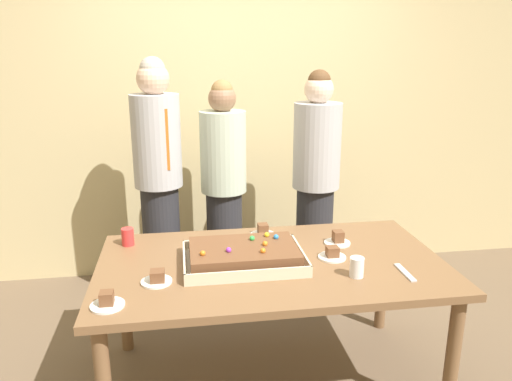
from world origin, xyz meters
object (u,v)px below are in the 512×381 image
at_px(plated_slice_far_right, 332,254).
at_px(drink_cup_nearest, 357,267).
at_px(cake_server_utensil, 405,272).
at_px(person_striped_tie_right, 316,185).
at_px(sheet_cake, 244,255).
at_px(person_green_shirt_behind, 159,182).
at_px(person_serving_front, 224,189).
at_px(plated_slice_near_left, 263,232).
at_px(drink_cup_middle, 128,237).
at_px(plated_slice_center_front, 338,240).
at_px(party_table, 271,274).
at_px(plated_slice_near_right, 107,302).
at_px(plated_slice_far_left, 157,279).

distance_m(plated_slice_far_right, drink_cup_nearest, 0.24).
distance_m(cake_server_utensil, person_striped_tie_right, 1.18).
bearing_deg(sheet_cake, person_green_shirt_behind, 115.16).
xyz_separation_m(cake_server_utensil, person_green_shirt_behind, (-1.25, 1.22, 0.20)).
distance_m(cake_server_utensil, person_serving_front, 1.53).
height_order(sheet_cake, plated_slice_far_right, sheet_cake).
xyz_separation_m(plated_slice_far_right, person_striped_tie_right, (0.16, 0.93, 0.12)).
distance_m(plated_slice_near_left, cake_server_utensil, 0.88).
bearing_deg(sheet_cake, person_striped_tie_right, 55.35).
bearing_deg(drink_cup_middle, drink_cup_nearest, -27.08).
xyz_separation_m(drink_cup_middle, cake_server_utensil, (1.41, -0.59, -0.05)).
bearing_deg(plated_slice_center_front, person_striped_tie_right, 84.76).
height_order(plated_slice_far_right, person_serving_front, person_serving_front).
height_order(plated_slice_center_front, drink_cup_middle, drink_cup_middle).
relative_size(party_table, plated_slice_far_right, 12.14).
bearing_deg(sheet_cake, plated_slice_center_front, 18.59).
bearing_deg(drink_cup_nearest, cake_server_utensil, -0.81).
relative_size(plated_slice_near_left, drink_cup_middle, 1.50).
bearing_deg(party_table, cake_server_utensil, -21.11).
distance_m(plated_slice_far_right, person_striped_tie_right, 0.95).
bearing_deg(party_table, plated_slice_near_left, 87.45).
xyz_separation_m(plated_slice_far_right, plated_slice_center_front, (0.09, 0.19, 0.00)).
relative_size(drink_cup_nearest, drink_cup_middle, 1.00).
xyz_separation_m(plated_slice_center_front, person_striped_tie_right, (0.07, 0.73, 0.12)).
xyz_separation_m(plated_slice_near_left, plated_slice_near_right, (-0.81, -0.74, -0.00)).
height_order(plated_slice_near_right, drink_cup_middle, drink_cup_middle).
height_order(plated_slice_near_right, cake_server_utensil, plated_slice_near_right).
height_order(plated_slice_far_left, plated_slice_center_front, plated_slice_center_front).
bearing_deg(plated_slice_far_left, person_green_shirt_behind, 90.99).
height_order(plated_slice_near_left, person_striped_tie_right, person_striped_tie_right).
xyz_separation_m(plated_slice_near_right, drink_cup_middle, (0.03, 0.70, 0.03)).
relative_size(sheet_cake, plated_slice_near_right, 4.17).
relative_size(cake_server_utensil, person_green_shirt_behind, 0.11).
relative_size(plated_slice_near_right, person_serving_front, 0.09).
height_order(sheet_cake, cake_server_utensil, sheet_cake).
xyz_separation_m(plated_slice_center_front, drink_cup_nearest, (-0.04, -0.43, 0.03)).
height_order(sheet_cake, plated_slice_center_front, sheet_cake).
distance_m(sheet_cake, person_striped_tie_right, 1.13).
relative_size(party_table, drink_cup_nearest, 18.21).
bearing_deg(person_striped_tie_right, plated_slice_near_left, -6.65).
xyz_separation_m(plated_slice_near_right, plated_slice_far_left, (0.21, 0.20, 0.00)).
distance_m(plated_slice_near_left, drink_cup_middle, 0.79).
distance_m(drink_cup_nearest, person_green_shirt_behind, 1.57).
bearing_deg(drink_cup_middle, person_serving_front, 48.98).
bearing_deg(sheet_cake, drink_cup_nearest, -23.80).
height_order(party_table, drink_cup_middle, drink_cup_middle).
distance_m(sheet_cake, drink_cup_middle, 0.72).
bearing_deg(plated_slice_center_front, cake_server_utensil, -63.63).
xyz_separation_m(sheet_cake, plated_slice_near_left, (0.17, 0.39, -0.02)).
height_order(plated_slice_far_right, cake_server_utensil, plated_slice_far_right).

